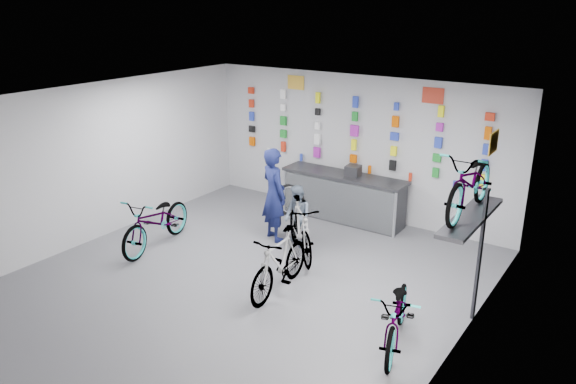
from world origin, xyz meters
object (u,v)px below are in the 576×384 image
Objects in this scene: bike_center at (279,262)px; customer at (297,216)px; clerk at (274,194)px; bike_service at (300,229)px; bike_left at (157,221)px; bike_right at (398,315)px; counter at (343,198)px.

bike_center is 1.82m from customer.
bike_center is 0.94× the size of clerk.
bike_service is 0.46m from customer.
bike_service is 0.99m from clerk.
bike_left is 5.06m from bike_right.
bike_right is at bearing -15.66° from bike_left.
bike_right is (5.04, -0.43, -0.06)m from bike_left.
customer reaches higher than bike_right.
bike_center is 0.97× the size of bike_right.
customer is (2.13, 1.53, 0.07)m from bike_left.
bike_right is at bearing -77.19° from bike_service.
counter is at bearing 111.72° from bike_right.
bike_center is 1.39m from bike_service.
customer is (0.54, -0.01, -0.32)m from clerk.
customer is (-0.07, -1.65, 0.10)m from counter.
bike_left is at bearing 160.81° from bike_service.
bike_service reaches higher than counter.
bike_service is at bearing -22.82° from customer.
bike_left is at bearing 158.72° from bike_right.
bike_left is 2.70m from bike_service.
bike_service is at bearing 104.31° from bike_center.
bike_right is 1.50× the size of customer.
clerk is (-0.84, 0.36, 0.39)m from bike_service.
customer reaches higher than bike_left.
bike_service is 1.48× the size of customer.
bike_right is at bearing -13.32° from bike_center.
counter is 2.01m from bike_service.
bike_left is (-2.20, -3.19, 0.03)m from counter.
clerk is at bearing 33.45° from bike_left.
counter reaches higher than bike_right.
customer is at bearing 129.55° from bike_right.
clerk is 0.63m from customer.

